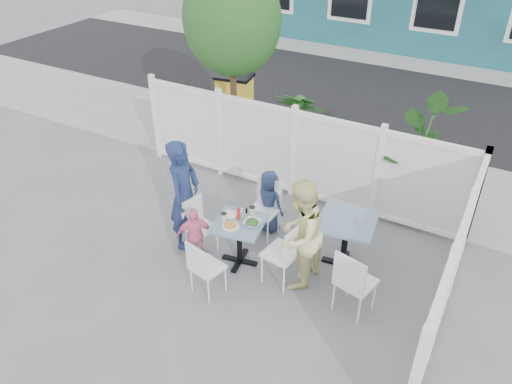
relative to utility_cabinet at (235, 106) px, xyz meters
The scene contains 29 objects.
ground 4.52m from the utility_cabinet, 63.35° to the right, with size 80.00×80.00×0.00m, color slate.
near_sidewalk 2.11m from the utility_cabinet, ahead, with size 24.00×2.60×0.01m, color gray.
street 4.08m from the utility_cabinet, 60.17° to the left, with size 24.00×5.00×0.01m, color black.
far_sidewalk 6.93m from the utility_cabinet, 73.09° to the left, with size 24.00×1.60×0.01m, color gray.
fence_back 2.65m from the utility_cabinet, 37.21° to the right, with size 5.86×0.08×1.60m.
fence_right 6.05m from the utility_cabinet, 34.18° to the right, with size 0.08×3.66×1.60m.
tree 2.13m from the utility_cabinet, 59.82° to the right, with size 1.80×1.62×3.59m.
utility_cabinet is the anchor object (origin of this frame).
potted_shrub_a 2.13m from the utility_cabinet, 25.12° to the right, with size 0.92×0.92×1.65m, color #1B491B.
potted_shrub_b 4.09m from the utility_cabinet, 14.19° to the right, with size 1.61×1.40×1.79m, color #1B491B.
main_table 4.22m from the utility_cabinet, 58.16° to the right, with size 0.78×0.78×0.71m.
spare_table 4.62m from the utility_cabinet, 39.49° to the right, with size 0.85×0.85×0.81m.
chair_left 3.93m from the utility_cabinet, 67.05° to the right, with size 0.46×0.47×0.86m.
chair_right 4.73m from the utility_cabinet, 50.56° to the right, with size 0.50×0.51×0.99m.
chair_back 3.57m from the utility_cabinet, 51.44° to the right, with size 0.43×0.42×0.92m.
chair_near 4.87m from the utility_cabinet, 63.85° to the right, with size 0.46×0.45×0.85m.
chair_spare 5.46m from the utility_cabinet, 43.48° to the right, with size 0.53×0.52×0.98m.
man 3.81m from the utility_cabinet, 69.99° to the right, with size 0.63×0.41×1.73m, color navy.
woman 4.73m from the utility_cabinet, 48.52° to the right, with size 0.78×0.61×1.60m, color #DBD14F.
boy 3.47m from the utility_cabinet, 50.23° to the right, with size 0.51×0.33×1.04m, color navy.
toddler 4.22m from the utility_cabinet, 66.76° to the right, with size 0.54×0.22×0.92m, color pink.
plate_main 4.32m from the utility_cabinet, 59.73° to the right, with size 0.23×0.23×0.01m, color white.
plate_side 4.04m from the utility_cabinet, 59.96° to the right, with size 0.21×0.21×0.01m, color white.
salad_bowl 4.29m from the utility_cabinet, 55.74° to the right, with size 0.23×0.23×0.06m, color white.
coffee_cup_a 4.19m from the utility_cabinet, 60.99° to the right, with size 0.08×0.08×0.12m, color beige.
coffee_cup_b 4.05m from the utility_cabinet, 55.45° to the right, with size 0.08×0.08×0.12m, color beige.
ketchup_bottle 4.16m from the utility_cabinet, 58.20° to the right, with size 0.05×0.05×0.17m, color #B41D19.
salt_shaker 3.98m from the utility_cabinet, 57.50° to the right, with size 0.03×0.03×0.07m, color white.
pepper_shaker 4.01m from the utility_cabinet, 56.56° to the right, with size 0.03×0.03×0.07m, color black.
Camera 1 is at (3.12, -4.33, 4.83)m, focal length 35.00 mm.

